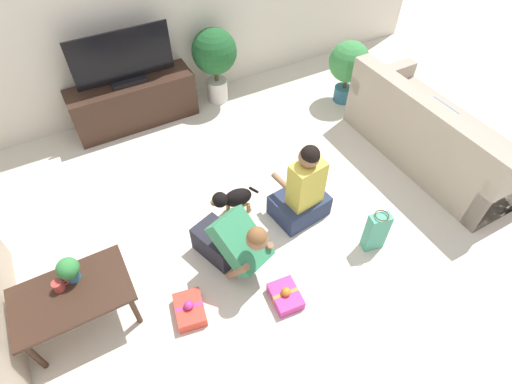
{
  "coord_description": "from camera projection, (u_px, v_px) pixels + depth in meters",
  "views": [
    {
      "loc": [
        -0.99,
        -1.99,
        3.18
      ],
      "look_at": [
        0.21,
        0.18,
        0.45
      ],
      "focal_mm": 28.0,
      "sensor_mm": 36.0,
      "label": 1
    }
  ],
  "objects": [
    {
      "name": "tv",
      "position": [
        123.0,
        61.0,
        4.5
      ],
      "size": [
        1.14,
        0.2,
        0.63
      ],
      "color": "black",
      "rests_on": "tv_console"
    },
    {
      "name": "person_kneeling",
      "position": [
        232.0,
        242.0,
        3.45
      ],
      "size": [
        0.54,
        0.83,
        0.77
      ],
      "rotation": [
        0.0,
        0.0,
        0.33
      ],
      "color": "#23232D",
      "rests_on": "ground_plane"
    },
    {
      "name": "sofa_right",
      "position": [
        433.0,
        137.0,
        4.44
      ],
      "size": [
        0.9,
        2.09,
        0.87
      ],
      "rotation": [
        0.0,
        0.0,
        1.57
      ],
      "color": "tan",
      "rests_on": "ground_plane"
    },
    {
      "name": "potted_plant_corner_right",
      "position": [
        349.0,
        65.0,
        5.05
      ],
      "size": [
        0.51,
        0.51,
        0.82
      ],
      "color": "#336B84",
      "rests_on": "ground_plane"
    },
    {
      "name": "gift_bag_a",
      "position": [
        376.0,
        231.0,
        3.67
      ],
      "size": [
        0.21,
        0.15,
        0.46
      ],
      "rotation": [
        0.0,
        0.0,
        -0.21
      ],
      "color": "#4CA384",
      "rests_on": "ground_plane"
    },
    {
      "name": "wall_back",
      "position": [
        134.0,
        5.0,
        4.44
      ],
      "size": [
        8.4,
        0.06,
        2.6
      ],
      "color": "silver",
      "rests_on": "ground_plane"
    },
    {
      "name": "gift_box_b",
      "position": [
        285.0,
        296.0,
        3.41
      ],
      "size": [
        0.26,
        0.32,
        0.17
      ],
      "rotation": [
        0.0,
        0.0,
        -0.11
      ],
      "color": "#CC3389",
      "rests_on": "ground_plane"
    },
    {
      "name": "mug",
      "position": [
        59.0,
        286.0,
        2.98
      ],
      "size": [
        0.12,
        0.08,
        0.09
      ],
      "color": "#B23D38",
      "rests_on": "coffee_table"
    },
    {
      "name": "tabletop_plant",
      "position": [
        68.0,
        269.0,
        2.99
      ],
      "size": [
        0.17,
        0.17,
        0.22
      ],
      "color": "#336B84",
      "rests_on": "coffee_table"
    },
    {
      "name": "person_sitting",
      "position": [
        302.0,
        192.0,
        3.84
      ],
      "size": [
        0.56,
        0.52,
        0.94
      ],
      "rotation": [
        0.0,
        0.0,
        3.26
      ],
      "color": "#283351",
      "rests_on": "ground_plane"
    },
    {
      "name": "coffee_table",
      "position": [
        73.0,
        297.0,
        3.03
      ],
      "size": [
        0.87,
        0.55,
        0.45
      ],
      "color": "#382319",
      "rests_on": "ground_plane"
    },
    {
      "name": "tv_console",
      "position": [
        134.0,
        103.0,
        4.91
      ],
      "size": [
        1.49,
        0.44,
        0.57
      ],
      "color": "#382319",
      "rests_on": "ground_plane"
    },
    {
      "name": "dog",
      "position": [
        232.0,
        199.0,
        3.95
      ],
      "size": [
        0.51,
        0.2,
        0.33
      ],
      "rotation": [
        0.0,
        0.0,
        4.61
      ],
      "color": "black",
      "rests_on": "ground_plane"
    },
    {
      "name": "potted_plant_back_right",
      "position": [
        215.0,
        56.0,
        4.97
      ],
      "size": [
        0.56,
        0.56,
        0.99
      ],
      "color": "beige",
      "rests_on": "ground_plane"
    },
    {
      "name": "gift_box_a",
      "position": [
        190.0,
        309.0,
        3.33
      ],
      "size": [
        0.29,
        0.35,
        0.18
      ],
      "rotation": [
        0.0,
        0.0,
        -0.19
      ],
      "color": "red",
      "rests_on": "ground_plane"
    },
    {
      "name": "ground_plane",
      "position": [
        247.0,
        243.0,
        3.85
      ],
      "size": [
        16.0,
        16.0,
        0.0
      ],
      "primitive_type": "plane",
      "color": "beige"
    }
  ]
}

